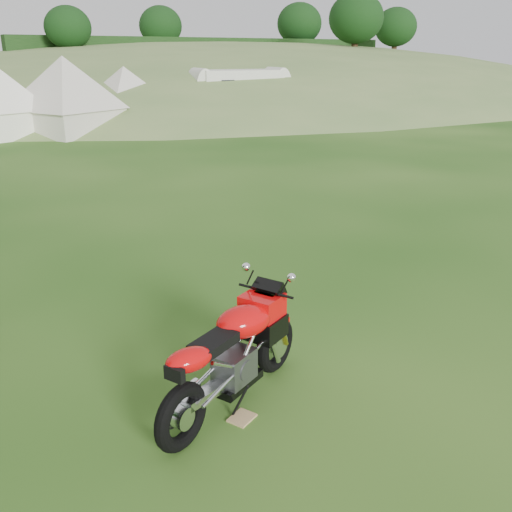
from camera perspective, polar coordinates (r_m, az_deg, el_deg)
ground at (r=6.91m, az=1.68°, el=-7.93°), size 120.00×120.00×0.00m
hillside at (r=52.84m, az=-3.22°, el=16.30°), size 80.00×64.00×8.00m
hedgerow at (r=52.84m, az=-3.22°, el=16.30°), size 36.00×1.20×8.60m
sport_motorcycle at (r=5.38m, az=-2.34°, el=-9.20°), size 2.07×1.23×1.22m
plywood_board at (r=5.50m, az=-1.42°, el=-15.88°), size 0.29×0.27×0.02m
tent_mid at (r=24.97m, az=-18.45°, el=14.77°), size 4.37×4.37×2.88m
tent_right at (r=28.54m, az=-12.95°, el=15.48°), size 3.44×3.44×2.58m
caravan at (r=30.19m, az=-1.71°, el=15.96°), size 5.46×3.31×2.38m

